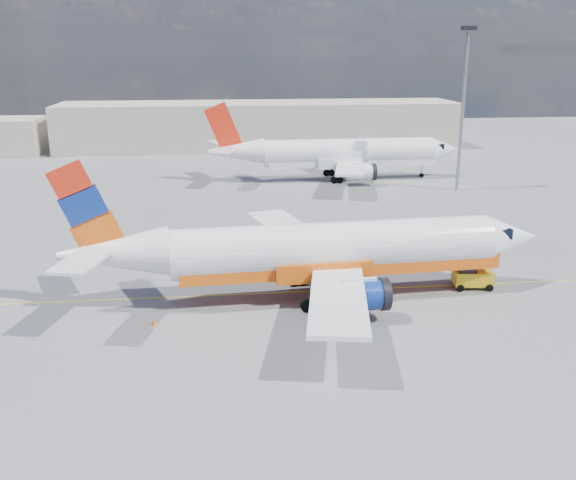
{
  "coord_description": "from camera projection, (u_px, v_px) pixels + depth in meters",
  "views": [
    {
      "loc": [
        -3.37,
        -40.4,
        17.01
      ],
      "look_at": [
        1.87,
        4.62,
        3.5
      ],
      "focal_mm": 40.0,
      "sensor_mm": 36.0,
      "label": 1
    }
  ],
  "objects": [
    {
      "name": "terminal_main",
      "position": [
        260.0,
        125.0,
        114.49
      ],
      "size": [
        70.0,
        14.0,
        8.0
      ],
      "primitive_type": "cube",
      "color": "#B1A898",
      "rests_on": "ground"
    },
    {
      "name": "gse_tug",
      "position": [
        471.0,
        276.0,
        47.38
      ],
      "size": [
        2.9,
        1.95,
        1.97
      ],
      "rotation": [
        0.0,
        0.0,
        -0.1
      ],
      "color": "black",
      "rests_on": "ground"
    },
    {
      "name": "taxi_line",
      "position": [
        265.0,
        293.0,
        46.54
      ],
      "size": [
        70.0,
        0.15,
        0.01
      ],
      "primitive_type": "cube",
      "color": "yellow",
      "rests_on": "ground"
    },
    {
      "name": "floodlight_mast",
      "position": [
        464.0,
        95.0,
        77.07
      ],
      "size": [
        1.43,
        1.43,
        19.62
      ],
      "color": "gray",
      "rests_on": "ground"
    },
    {
      "name": "second_jet",
      "position": [
        340.0,
        154.0,
        86.2
      ],
      "size": [
        34.88,
        27.59,
        10.57
      ],
      "rotation": [
        0.0,
        0.0,
        0.03
      ],
      "color": "white",
      "rests_on": "ground"
    },
    {
      "name": "traffic_cone",
      "position": [
        154.0,
        322.0,
        41.01
      ],
      "size": [
        0.41,
        0.41,
        0.57
      ],
      "color": "white",
      "rests_on": "ground"
    },
    {
      "name": "main_jet",
      "position": [
        319.0,
        251.0,
        44.84
      ],
      "size": [
        34.5,
        27.24,
        10.45
      ],
      "rotation": [
        0.0,
        0.0,
        0.06
      ],
      "color": "white",
      "rests_on": "ground"
    },
    {
      "name": "ground",
      "position": [
        269.0,
        309.0,
        43.69
      ],
      "size": [
        240.0,
        240.0,
        0.0
      ],
      "primitive_type": "plane",
      "color": "#5D5D62",
      "rests_on": "ground"
    }
  ]
}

